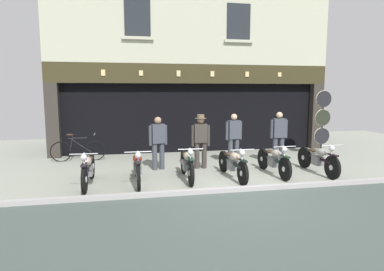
{
  "coord_description": "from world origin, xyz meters",
  "views": [
    {
      "loc": [
        -2.58,
        -7.04,
        2.32
      ],
      "look_at": [
        -0.58,
        2.83,
        0.96
      ],
      "focal_mm": 31.0,
      "sensor_mm": 36.0,
      "label": 1
    }
  ],
  "objects_px": {
    "motorcycle_center": "(233,163)",
    "motorcycle_right": "(318,159)",
    "leaning_bicycle": "(78,150)",
    "motorcycle_center_left": "(187,163)",
    "salesman_left": "(158,141)",
    "motorcycle_left": "(138,166)",
    "motorcycle_center_right": "(274,160)",
    "salesman_right": "(234,136)",
    "advert_board_near": "(150,110)",
    "advert_board_far": "(117,109)",
    "shopkeeper_center": "(201,139)",
    "assistant_far_right": "(279,135)",
    "tyre_sign_pole": "(323,118)",
    "motorcycle_far_left": "(88,169)"
  },
  "relations": [
    {
      "from": "motorcycle_center_left",
      "to": "tyre_sign_pole",
      "type": "bearing_deg",
      "value": -156.17
    },
    {
      "from": "motorcycle_right",
      "to": "tyre_sign_pole",
      "type": "distance_m",
      "value": 2.85
    },
    {
      "from": "motorcycle_far_left",
      "to": "tyre_sign_pole",
      "type": "height_order",
      "value": "tyre_sign_pole"
    },
    {
      "from": "motorcycle_far_left",
      "to": "motorcycle_center_left",
      "type": "relative_size",
      "value": 1.03
    },
    {
      "from": "shopkeeper_center",
      "to": "salesman_left",
      "type": "bearing_deg",
      "value": 0.9
    },
    {
      "from": "motorcycle_center",
      "to": "shopkeeper_center",
      "type": "xyz_separation_m",
      "value": [
        -0.58,
        1.29,
        0.49
      ]
    },
    {
      "from": "motorcycle_center",
      "to": "motorcycle_center_right",
      "type": "relative_size",
      "value": 1.03
    },
    {
      "from": "motorcycle_center_left",
      "to": "salesman_left",
      "type": "distance_m",
      "value": 1.48
    },
    {
      "from": "motorcycle_center_left",
      "to": "shopkeeper_center",
      "type": "distance_m",
      "value": 1.41
    },
    {
      "from": "salesman_left",
      "to": "assistant_far_right",
      "type": "relative_size",
      "value": 0.94
    },
    {
      "from": "motorcycle_right",
      "to": "shopkeeper_center",
      "type": "bearing_deg",
      "value": -22.84
    },
    {
      "from": "advert_board_near",
      "to": "salesman_left",
      "type": "bearing_deg",
      "value": -89.77
    },
    {
      "from": "motorcycle_center_right",
      "to": "advert_board_near",
      "type": "distance_m",
      "value": 5.23
    },
    {
      "from": "tyre_sign_pole",
      "to": "leaning_bicycle",
      "type": "height_order",
      "value": "tyre_sign_pole"
    },
    {
      "from": "motorcycle_far_left",
      "to": "motorcycle_center_left",
      "type": "xyz_separation_m",
      "value": [
        2.49,
        0.08,
        0.0
      ]
    },
    {
      "from": "motorcycle_center",
      "to": "tyre_sign_pole",
      "type": "relative_size",
      "value": 0.87
    },
    {
      "from": "shopkeeper_center",
      "to": "leaning_bicycle",
      "type": "bearing_deg",
      "value": -21.05
    },
    {
      "from": "leaning_bicycle",
      "to": "motorcycle_center",
      "type": "bearing_deg",
      "value": 53.19
    },
    {
      "from": "tyre_sign_pole",
      "to": "advert_board_near",
      "type": "xyz_separation_m",
      "value": [
        -5.92,
        1.93,
        0.27
      ]
    },
    {
      "from": "motorcycle_center_left",
      "to": "advert_board_near",
      "type": "bearing_deg",
      "value": -79.0
    },
    {
      "from": "salesman_left",
      "to": "motorcycle_right",
      "type": "bearing_deg",
      "value": 151.11
    },
    {
      "from": "motorcycle_center",
      "to": "motorcycle_right",
      "type": "height_order",
      "value": "motorcycle_right"
    },
    {
      "from": "advert_board_far",
      "to": "motorcycle_left",
      "type": "bearing_deg",
      "value": -82.39
    },
    {
      "from": "leaning_bicycle",
      "to": "salesman_right",
      "type": "bearing_deg",
      "value": 73.23
    },
    {
      "from": "shopkeeper_center",
      "to": "advert_board_far",
      "type": "height_order",
      "value": "advert_board_far"
    },
    {
      "from": "salesman_left",
      "to": "salesman_right",
      "type": "xyz_separation_m",
      "value": [
        2.46,
        0.36,
        0.02
      ]
    },
    {
      "from": "motorcycle_far_left",
      "to": "motorcycle_right",
      "type": "distance_m",
      "value": 6.25
    },
    {
      "from": "motorcycle_center",
      "to": "salesman_right",
      "type": "xyz_separation_m",
      "value": [
        0.61,
        1.75,
        0.47
      ]
    },
    {
      "from": "motorcycle_center",
      "to": "tyre_sign_pole",
      "type": "distance_m",
      "value": 4.74
    },
    {
      "from": "shopkeeper_center",
      "to": "motorcycle_right",
      "type": "bearing_deg",
      "value": 163.26
    },
    {
      "from": "motorcycle_left",
      "to": "motorcycle_center_right",
      "type": "xyz_separation_m",
      "value": [
        3.75,
        0.14,
        -0.02
      ]
    },
    {
      "from": "motorcycle_center_left",
      "to": "advert_board_far",
      "type": "height_order",
      "value": "advert_board_far"
    },
    {
      "from": "motorcycle_center",
      "to": "motorcycle_right",
      "type": "xyz_separation_m",
      "value": [
        2.54,
        0.03,
        0.01
      ]
    },
    {
      "from": "motorcycle_left",
      "to": "shopkeeper_center",
      "type": "distance_m",
      "value": 2.37
    },
    {
      "from": "shopkeeper_center",
      "to": "advert_board_near",
      "type": "xyz_separation_m",
      "value": [
        -1.27,
        2.88,
        0.73
      ]
    },
    {
      "from": "advert_board_near",
      "to": "motorcycle_right",
      "type": "bearing_deg",
      "value": -43.32
    },
    {
      "from": "motorcycle_left",
      "to": "assistant_far_right",
      "type": "relative_size",
      "value": 1.23
    },
    {
      "from": "motorcycle_center_left",
      "to": "salesman_left",
      "type": "xyz_separation_m",
      "value": [
        -0.63,
        1.26,
        0.44
      ]
    },
    {
      "from": "advert_board_near",
      "to": "advert_board_far",
      "type": "relative_size",
      "value": 1.05
    },
    {
      "from": "leaning_bicycle",
      "to": "advert_board_near",
      "type": "bearing_deg",
      "value": 111.1
    },
    {
      "from": "motorcycle_left",
      "to": "motorcycle_center_right",
      "type": "relative_size",
      "value": 1.03
    },
    {
      "from": "motorcycle_center_left",
      "to": "tyre_sign_pole",
      "type": "distance_m",
      "value": 5.76
    },
    {
      "from": "motorcycle_center",
      "to": "advert_board_far",
      "type": "bearing_deg",
      "value": -56.16
    },
    {
      "from": "motorcycle_center_left",
      "to": "advert_board_far",
      "type": "xyz_separation_m",
      "value": [
        -1.85,
        4.04,
        1.22
      ]
    },
    {
      "from": "shopkeeper_center",
      "to": "advert_board_far",
      "type": "bearing_deg",
      "value": -43.9
    },
    {
      "from": "tyre_sign_pole",
      "to": "advert_board_far",
      "type": "distance_m",
      "value": 7.39
    },
    {
      "from": "motorcycle_center",
      "to": "motorcycle_center_right",
      "type": "bearing_deg",
      "value": -175.99
    },
    {
      "from": "motorcycle_center_right",
      "to": "salesman_right",
      "type": "bearing_deg",
      "value": -69.22
    },
    {
      "from": "motorcycle_far_left",
      "to": "motorcycle_center_left",
      "type": "height_order",
      "value": "motorcycle_center_left"
    },
    {
      "from": "motorcycle_center_right",
      "to": "salesman_left",
      "type": "distance_m",
      "value": 3.36
    }
  ]
}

